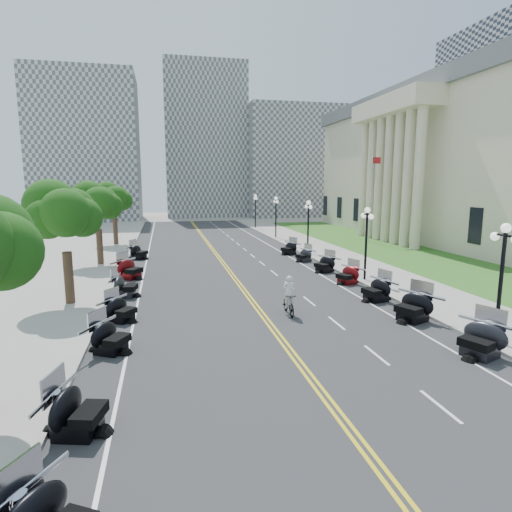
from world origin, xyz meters
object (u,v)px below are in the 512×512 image
civic_building (482,164)px  cyclist_rider (289,277)px  flagpole (371,199)px  bicycle (289,304)px  motorcycle_n_3 (481,338)px

civic_building → cyclist_rider: civic_building is taller
flagpole → cyclist_rider: (-16.68, -24.20, -3.00)m
civic_building → bicycle: size_ratio=26.68×
motorcycle_n_3 → civic_building: bearing=118.0°
flagpole → motorcycle_n_3: size_ratio=4.57×
flagpole → motorcycle_n_3: (-10.94, -30.97, -4.23)m
civic_building → flagpole: 14.53m
cyclist_rider → civic_building: bearing=-141.7°
flagpole → cyclist_rider: 29.55m
bicycle → motorcycle_n_3: bearing=-48.3°
bicycle → cyclist_rider: size_ratio=1.12×
civic_building → motorcycle_n_3: (-24.94, -30.97, -8.13)m
flagpole → motorcycle_n_3: 33.11m
flagpole → bicycle: 29.72m
civic_building → flagpole: (-14.00, 0.00, -3.90)m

